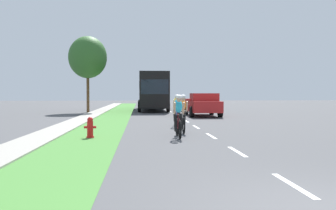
{
  "coord_description": "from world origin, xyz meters",
  "views": [
    {
      "loc": [
        -2.69,
        -4.6,
        1.62
      ],
      "look_at": [
        -0.89,
        19.07,
        0.87
      ],
      "focal_mm": 38.93,
      "sensor_mm": 36.0,
      "label": 1
    }
  ],
  "objects_px": {
    "cyclist_lead": "(178,116)",
    "bus_black": "(152,90)",
    "cyclist_distant": "(177,110)",
    "fire_hydrant_red": "(90,128)",
    "pickup_red": "(203,105)",
    "suv_silver": "(151,98)",
    "cyclist_trailing": "(182,113)",
    "street_tree_near": "(88,57)"
  },
  "relations": [
    {
      "from": "pickup_red",
      "to": "cyclist_lead",
      "type": "bearing_deg",
      "value": -103.64
    },
    {
      "from": "cyclist_lead",
      "to": "suv_silver",
      "type": "xyz_separation_m",
      "value": [
        0.1,
        40.21,
        0.14
      ]
    },
    {
      "from": "bus_black",
      "to": "street_tree_near",
      "type": "height_order",
      "value": "street_tree_near"
    },
    {
      "from": "cyclist_trailing",
      "to": "cyclist_distant",
      "type": "relative_size",
      "value": 1.0
    },
    {
      "from": "pickup_red",
      "to": "street_tree_near",
      "type": "distance_m",
      "value": 11.31
    },
    {
      "from": "cyclist_trailing",
      "to": "suv_silver",
      "type": "bearing_deg",
      "value": 90.35
    },
    {
      "from": "fire_hydrant_red",
      "to": "pickup_red",
      "type": "distance_m",
      "value": 13.91
    },
    {
      "from": "cyclist_trailing",
      "to": "cyclist_distant",
      "type": "distance_m",
      "value": 3.06
    },
    {
      "from": "cyclist_trailing",
      "to": "suv_silver",
      "type": "height_order",
      "value": "suv_silver"
    },
    {
      "from": "bus_black",
      "to": "suv_silver",
      "type": "distance_m",
      "value": 18.01
    },
    {
      "from": "bus_black",
      "to": "cyclist_lead",
      "type": "bearing_deg",
      "value": -89.42
    },
    {
      "from": "fire_hydrant_red",
      "to": "cyclist_trailing",
      "type": "bearing_deg",
      "value": 21.74
    },
    {
      "from": "pickup_red",
      "to": "fire_hydrant_red",
      "type": "bearing_deg",
      "value": -116.92
    },
    {
      "from": "fire_hydrant_red",
      "to": "cyclist_distant",
      "type": "bearing_deg",
      "value": 50.92
    },
    {
      "from": "cyclist_lead",
      "to": "fire_hydrant_red",
      "type": "bearing_deg",
      "value": 176.06
    },
    {
      "from": "cyclist_trailing",
      "to": "cyclist_distant",
      "type": "height_order",
      "value": "same"
    },
    {
      "from": "pickup_red",
      "to": "bus_black",
      "type": "xyz_separation_m",
      "value": [
        -3.29,
        9.61,
        1.15
      ]
    },
    {
      "from": "cyclist_distant",
      "to": "suv_silver",
      "type": "distance_m",
      "value": 35.51
    },
    {
      "from": "cyclist_trailing",
      "to": "cyclist_distant",
      "type": "xyz_separation_m",
      "value": [
        0.07,
        3.06,
        0.0
      ]
    },
    {
      "from": "cyclist_trailing",
      "to": "fire_hydrant_red",
      "type": "bearing_deg",
      "value": -158.26
    },
    {
      "from": "street_tree_near",
      "to": "fire_hydrant_red",
      "type": "bearing_deg",
      "value": -81.72
    },
    {
      "from": "cyclist_lead",
      "to": "bus_black",
      "type": "distance_m",
      "value": 22.26
    },
    {
      "from": "pickup_red",
      "to": "suv_silver",
      "type": "bearing_deg",
      "value": 96.14
    },
    {
      "from": "cyclist_lead",
      "to": "cyclist_trailing",
      "type": "distance_m",
      "value": 1.68
    },
    {
      "from": "fire_hydrant_red",
      "to": "street_tree_near",
      "type": "bearing_deg",
      "value": 98.28
    },
    {
      "from": "cyclist_trailing",
      "to": "bus_black",
      "type": "xyz_separation_m",
      "value": [
        -0.56,
        20.58,
        1.17
      ]
    },
    {
      "from": "cyclist_lead",
      "to": "bus_black",
      "type": "bearing_deg",
      "value": 90.58
    },
    {
      "from": "street_tree_near",
      "to": "suv_silver",
      "type": "bearing_deg",
      "value": 74.71
    },
    {
      "from": "fire_hydrant_red",
      "to": "cyclist_distant",
      "type": "xyz_separation_m",
      "value": [
        3.64,
        4.48,
        0.44
      ]
    },
    {
      "from": "cyclist_distant",
      "to": "fire_hydrant_red",
      "type": "bearing_deg",
      "value": -129.08
    },
    {
      "from": "cyclist_distant",
      "to": "suv_silver",
      "type": "bearing_deg",
      "value": 90.5
    },
    {
      "from": "cyclist_distant",
      "to": "street_tree_near",
      "type": "distance_m",
      "value": 15.54
    },
    {
      "from": "cyclist_distant",
      "to": "bus_black",
      "type": "relative_size",
      "value": 0.15
    },
    {
      "from": "fire_hydrant_red",
      "to": "suv_silver",
      "type": "xyz_separation_m",
      "value": [
        3.33,
        39.99,
        0.58
      ]
    },
    {
      "from": "cyclist_trailing",
      "to": "bus_black",
      "type": "height_order",
      "value": "bus_black"
    },
    {
      "from": "pickup_red",
      "to": "cyclist_distant",
      "type": "bearing_deg",
      "value": -108.56
    },
    {
      "from": "suv_silver",
      "to": "cyclist_distant",
      "type": "bearing_deg",
      "value": -89.5
    },
    {
      "from": "cyclist_lead",
      "to": "pickup_red",
      "type": "distance_m",
      "value": 12.99
    },
    {
      "from": "fire_hydrant_red",
      "to": "cyclist_trailing",
      "type": "height_order",
      "value": "cyclist_trailing"
    },
    {
      "from": "cyclist_distant",
      "to": "suv_silver",
      "type": "relative_size",
      "value": 0.37
    },
    {
      "from": "cyclist_lead",
      "to": "cyclist_trailing",
      "type": "relative_size",
      "value": 1.0
    },
    {
      "from": "cyclist_lead",
      "to": "pickup_red",
      "type": "height_order",
      "value": "pickup_red"
    }
  ]
}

